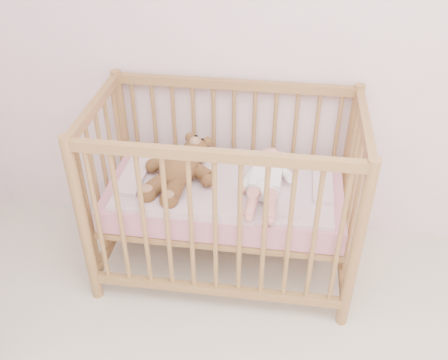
# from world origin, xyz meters

# --- Properties ---
(wall_back) EXTENTS (4.00, 0.02, 2.70)m
(wall_back) POSITION_xyz_m (0.00, 2.00, 1.35)
(wall_back) COLOR white
(wall_back) RESTS_ON floor
(crib) EXTENTS (1.36, 0.76, 1.00)m
(crib) POSITION_xyz_m (-0.46, 1.60, 0.50)
(crib) COLOR #9E6C43
(crib) RESTS_ON floor
(mattress) EXTENTS (1.22, 0.62, 0.13)m
(mattress) POSITION_xyz_m (-0.46, 1.60, 0.49)
(mattress) COLOR #D38390
(mattress) RESTS_ON crib
(blanket) EXTENTS (1.10, 0.58, 0.06)m
(blanket) POSITION_xyz_m (-0.46, 1.60, 0.56)
(blanket) COLOR #CF8FA0
(blanket) RESTS_ON mattress
(baby) EXTENTS (0.30, 0.59, 0.14)m
(baby) POSITION_xyz_m (-0.25, 1.58, 0.64)
(baby) COLOR white
(baby) RESTS_ON blanket
(teddy_bear) EXTENTS (0.55, 0.67, 0.16)m
(teddy_bear) POSITION_xyz_m (-0.70, 1.58, 0.65)
(teddy_bear) COLOR brown
(teddy_bear) RESTS_ON blanket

